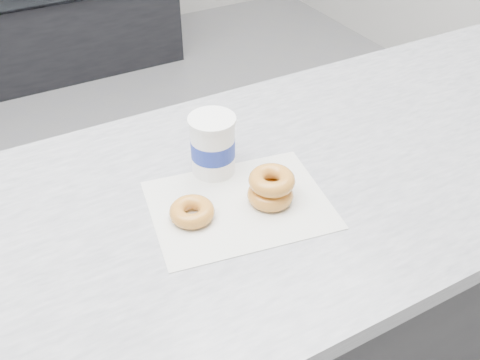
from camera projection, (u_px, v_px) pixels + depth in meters
name	position (u px, v px, depth m)	size (l,w,h in m)	color
ground	(76.00, 321.00, 1.92)	(5.00, 5.00, 0.00)	gray
wax_paper	(239.00, 205.00, 1.04)	(0.34, 0.26, 0.00)	silver
donut_single	(192.00, 212.00, 1.00)	(0.09, 0.09, 0.03)	gold
donut_stack	(271.00, 187.00, 1.03)	(0.12, 0.12, 0.06)	gold
coffee_cup	(213.00, 145.00, 1.09)	(0.10, 0.10, 0.13)	white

